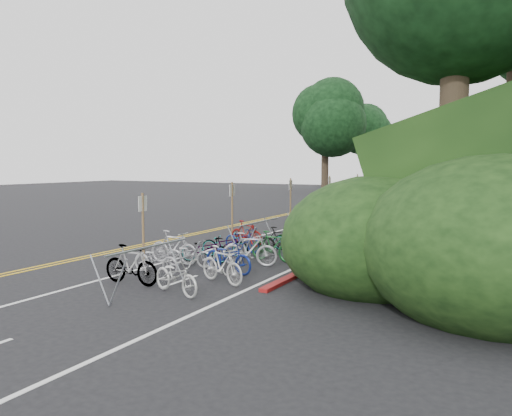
% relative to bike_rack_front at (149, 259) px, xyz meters
% --- Properties ---
extents(ground, '(120.00, 120.00, 0.00)m').
position_rel_bike_rack_front_xyz_m(ground, '(-3.15, 3.34, -0.87)').
color(ground, black).
rests_on(ground, ground).
extents(road_markings, '(7.47, 80.00, 0.01)m').
position_rel_bike_rack_front_xyz_m(road_markings, '(-2.52, 13.43, -0.87)').
color(road_markings, gold).
rests_on(road_markings, ground).
extents(red_curb, '(0.25, 28.00, 0.10)m').
position_rel_bike_rack_front_xyz_m(red_curb, '(2.55, 15.34, -0.82)').
color(red_curb, maroon).
rests_on(red_curb, ground).
extents(tree_cluster, '(33.18, 54.65, 19.70)m').
position_rel_bike_rack_front_xyz_m(tree_cluster, '(6.61, 25.37, 11.39)').
color(tree_cluster, '#2D2319').
rests_on(tree_cluster, ground).
extents(bike_rack_front, '(1.15, 3.04, 1.19)m').
position_rel_bike_rack_front_xyz_m(bike_rack_front, '(0.00, 0.00, 0.00)').
color(bike_rack_front, gray).
rests_on(bike_rack_front, ground).
extents(bike_racks_rest, '(1.14, 23.00, 1.17)m').
position_rel_bike_rack_front_xyz_m(bike_racks_rest, '(-0.15, 16.34, -0.02)').
color(bike_racks_rest, gray).
rests_on(bike_racks_rest, ground).
extents(signpost_near, '(0.08, 0.40, 2.31)m').
position_rel_bike_rack_front_xyz_m(signpost_near, '(-2.72, 2.91, 0.46)').
color(signpost_near, brown).
rests_on(signpost_near, ground).
extents(signposts_rest, '(0.08, 18.40, 2.50)m').
position_rel_bike_rack_front_xyz_m(signposts_rest, '(-2.55, 17.34, 0.56)').
color(signposts_rest, brown).
rests_on(signposts_rest, ground).
extents(bike_front, '(0.57, 1.84, 1.10)m').
position_rel_bike_rack_front_xyz_m(bike_front, '(-1.70, 3.20, -0.32)').
color(bike_front, '#9E9EA3').
rests_on(bike_front, ground).
extents(bike_valet, '(3.41, 9.06, 1.08)m').
position_rel_bike_rack_front_xyz_m(bike_valet, '(-0.12, 3.88, -0.39)').
color(bike_valet, slate).
rests_on(bike_valet, ground).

